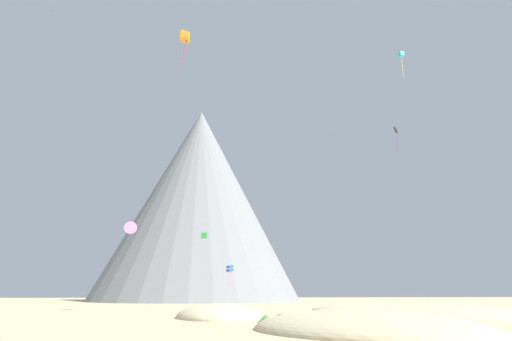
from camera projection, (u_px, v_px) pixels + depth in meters
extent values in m
plane|color=#C6B284|center=(330.00, 328.00, 32.36)|extent=(400.00, 400.00, 0.00)
ellipsoid|color=#CCBA8E|center=(366.00, 333.00, 28.61)|extent=(19.27, 21.16, 2.88)
ellipsoid|color=beige|center=(219.00, 318.00, 45.63)|extent=(9.31, 14.78, 2.81)
ellipsoid|color=#CCBA8E|center=(453.00, 316.00, 48.49)|extent=(23.94, 24.19, 2.46)
ellipsoid|color=#CCBA8E|center=(372.00, 311.00, 60.47)|extent=(20.55, 23.01, 2.08)
cone|color=#568442|center=(266.00, 319.00, 38.02)|extent=(2.11, 2.11, 0.70)
cone|color=#386633|center=(350.00, 320.00, 36.36)|extent=(3.12, 3.12, 0.70)
cone|color=#386633|center=(280.00, 317.00, 41.74)|extent=(2.88, 2.88, 0.57)
cone|color=slate|center=(199.00, 201.00, 139.44)|extent=(87.25, 87.25, 59.97)
cone|color=slate|center=(176.00, 231.00, 139.60)|extent=(48.88, 48.88, 41.86)
cube|color=black|center=(396.00, 130.00, 73.52)|extent=(0.88, 0.65, 1.19)
cylinder|color=purple|center=(397.00, 143.00, 72.94)|extent=(0.26, 0.39, 3.23)
cube|color=green|center=(204.00, 237.00, 79.63)|extent=(1.25, 1.23, 0.54)
cube|color=green|center=(204.00, 234.00, 79.76)|extent=(1.25, 1.23, 0.54)
cube|color=blue|center=(230.00, 270.00, 87.95)|extent=(1.54, 1.51, 0.68)
cube|color=blue|center=(230.00, 267.00, 88.13)|extent=(1.54, 1.51, 0.68)
cylinder|color=#E5668C|center=(230.00, 279.00, 87.51)|extent=(0.12, 0.11, 2.96)
cube|color=#33BCDB|center=(401.00, 56.00, 72.66)|extent=(0.81, 0.86, 0.49)
cube|color=#33BCDB|center=(401.00, 54.00, 72.76)|extent=(0.81, 0.86, 0.49)
cylinder|color=yellow|center=(402.00, 67.00, 72.13)|extent=(0.28, 0.42, 3.69)
cube|color=orange|center=(185.00, 39.00, 59.58)|extent=(1.29, 1.19, 0.83)
cube|color=orange|center=(185.00, 35.00, 59.73)|extent=(1.29, 1.19, 0.83)
cylinder|color=red|center=(184.00, 54.00, 58.95)|extent=(0.65, 0.59, 4.10)
cone|color=pink|center=(131.00, 228.00, 64.44)|extent=(1.90, 0.82, 1.85)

